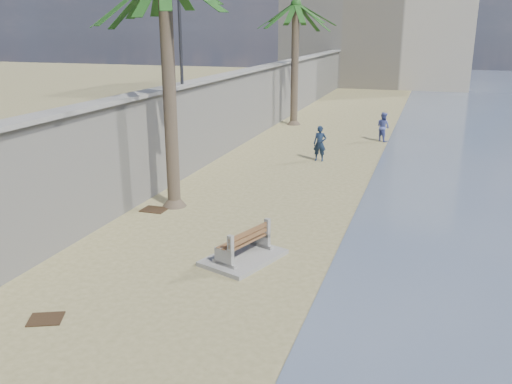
# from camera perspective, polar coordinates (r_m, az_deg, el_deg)

# --- Properties ---
(ground_plane) EXTENTS (140.00, 140.00, 0.00)m
(ground_plane) POSITION_cam_1_polar(r_m,az_deg,el_deg) (9.90, -10.47, -18.47)
(ground_plane) COLOR #968B5C
(seawall) EXTENTS (0.45, 70.00, 3.50)m
(seawall) POSITION_cam_1_polar(r_m,az_deg,el_deg) (28.81, -0.84, 9.11)
(seawall) COLOR gray
(seawall) RESTS_ON ground_plane
(wall_cap) EXTENTS (0.80, 70.00, 0.12)m
(wall_cap) POSITION_cam_1_polar(r_m,az_deg,el_deg) (28.62, -0.85, 12.68)
(wall_cap) COLOR gray
(wall_cap) RESTS_ON seawall
(end_building) EXTENTS (18.00, 12.00, 14.00)m
(end_building) POSITION_cam_1_polar(r_m,az_deg,el_deg) (59.32, 12.89, 17.84)
(end_building) COLOR #B7AA93
(end_building) RESTS_ON ground_plane
(bench_far) EXTENTS (1.99, 2.39, 0.86)m
(bench_far) POSITION_cam_1_polar(r_m,az_deg,el_deg) (13.79, -1.34, -5.71)
(bench_far) COLOR gray
(bench_far) RESTS_ON ground_plane
(palm_back) EXTENTS (5.00, 5.00, 7.84)m
(palm_back) POSITION_cam_1_polar(r_m,az_deg,el_deg) (32.86, 4.23, 18.93)
(palm_back) COLOR brown
(palm_back) RESTS_ON ground_plane
(streetlight) EXTENTS (0.28, 0.28, 5.12)m
(streetlight) POSITION_cam_1_polar(r_m,az_deg,el_deg) (21.12, -8.12, 19.40)
(streetlight) COLOR #2D2D33
(streetlight) RESTS_ON wall_cap
(person_a) EXTENTS (0.65, 0.45, 1.79)m
(person_a) POSITION_cam_1_polar(r_m,az_deg,el_deg) (24.07, 6.75, 5.36)
(person_a) COLOR #142239
(person_a) RESTS_ON ground_plane
(person_b) EXTENTS (1.02, 1.00, 1.67)m
(person_b) POSITION_cam_1_polar(r_m,az_deg,el_deg) (28.93, 13.25, 6.86)
(person_b) COLOR #505BA6
(person_b) RESTS_ON ground_plane
(debris_b) EXTENTS (0.82, 0.76, 0.03)m
(debris_b) POSITION_cam_1_polar(r_m,az_deg,el_deg) (12.07, -21.26, -12.36)
(debris_b) COLOR #382616
(debris_b) RESTS_ON ground_plane
(debris_c) EXTENTS (0.79, 0.63, 0.03)m
(debris_c) POSITION_cam_1_polar(r_m,az_deg,el_deg) (17.89, -10.66, -1.84)
(debris_c) COLOR #382616
(debris_c) RESTS_ON ground_plane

